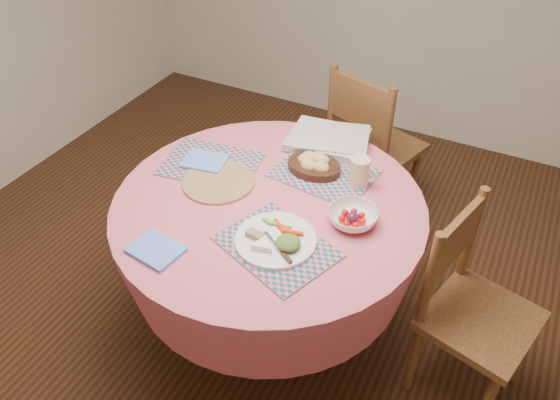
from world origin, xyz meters
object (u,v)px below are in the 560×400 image
(bread_bowl, at_px, (314,164))
(wicker_trivet, at_px, (218,181))
(dining_table, at_px, (269,238))
(dinner_plate, at_px, (277,240))
(chair_back, at_px, (370,144))
(fruit_bowl, at_px, (353,217))
(latte_mug, at_px, (360,172))
(chair_right, at_px, (471,307))

(bread_bowl, bearing_deg, wicker_trivet, -141.31)
(dining_table, height_order, dinner_plate, dinner_plate)
(chair_back, xyz_separation_m, fruit_bowl, (0.23, -0.94, 0.29))
(dining_table, xyz_separation_m, latte_mug, (0.28, 0.26, 0.26))
(chair_right, height_order, chair_back, chair_back)
(dining_table, bearing_deg, fruit_bowl, 5.59)
(chair_right, xyz_separation_m, fruit_bowl, (-0.49, -0.07, 0.32))
(dining_table, bearing_deg, bread_bowl, 75.17)
(wicker_trivet, relative_size, fruit_bowl, 1.23)
(chair_right, bearing_deg, dinner_plate, 128.37)
(dinner_plate, relative_size, fruit_bowl, 1.21)
(dinner_plate, bearing_deg, fruit_bowl, 48.66)
(chair_back, height_order, latte_mug, chair_back)
(dining_table, bearing_deg, dinner_plate, -55.25)
(latte_mug, bearing_deg, wicker_trivet, -154.81)
(bread_bowl, bearing_deg, dinner_plate, -82.25)
(chair_back, relative_size, fruit_bowl, 3.83)
(chair_back, xyz_separation_m, wicker_trivet, (-0.35, -0.95, 0.27))
(dinner_plate, relative_size, bread_bowl, 1.29)
(bread_bowl, bearing_deg, fruit_bowl, -42.08)
(dining_table, relative_size, chair_right, 1.42)
(bread_bowl, bearing_deg, dining_table, -104.83)
(latte_mug, bearing_deg, bread_bowl, 177.72)
(dinner_plate, height_order, fruit_bowl, same)
(wicker_trivet, height_order, bread_bowl, bread_bowl)
(wicker_trivet, distance_m, latte_mug, 0.58)
(chair_back, height_order, wicker_trivet, chair_back)
(chair_right, distance_m, dinner_plate, 0.82)
(chair_back, xyz_separation_m, dinner_plate, (0.03, -1.17, 0.28))
(dinner_plate, relative_size, latte_mug, 2.39)
(dinner_plate, distance_m, latte_mug, 0.48)
(chair_right, height_order, bread_bowl, chair_right)
(wicker_trivet, relative_size, dinner_plate, 1.01)
(wicker_trivet, height_order, dinner_plate, dinner_plate)
(dining_table, xyz_separation_m, wicker_trivet, (-0.24, 0.02, 0.20))
(chair_right, distance_m, fruit_bowl, 0.59)
(dinner_plate, bearing_deg, latte_mug, 72.92)
(bread_bowl, bearing_deg, chair_right, -12.37)
(wicker_trivet, xyz_separation_m, bread_bowl, (0.32, 0.25, 0.03))
(bread_bowl, relative_size, fruit_bowl, 0.94)
(fruit_bowl, bearing_deg, chair_back, 103.98)
(latte_mug, xyz_separation_m, fruit_bowl, (0.06, -0.23, -0.04))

